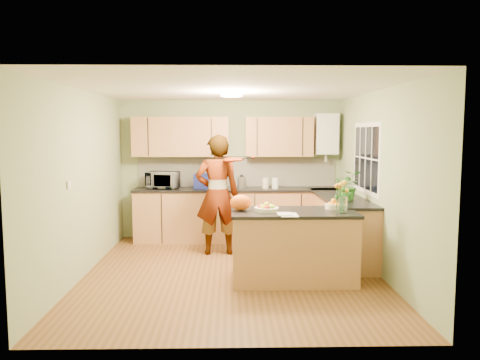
{
  "coord_description": "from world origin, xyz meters",
  "views": [
    {
      "loc": [
        -0.02,
        -6.28,
        1.94
      ],
      "look_at": [
        0.12,
        0.5,
        1.24
      ],
      "focal_mm": 35.0,
      "sensor_mm": 36.0,
      "label": 1
    }
  ],
  "objects": [
    {
      "name": "light_switch",
      "position": [
        -1.99,
        -0.6,
        1.3
      ],
      "size": [
        0.02,
        0.09,
        0.09
      ],
      "primitive_type": "cube",
      "color": "white",
      "rests_on": "wall_left"
    },
    {
      "name": "boiler",
      "position": [
        1.7,
        2.09,
        1.9
      ],
      "size": [
        0.4,
        0.3,
        0.86
      ],
      "color": "white",
      "rests_on": "wall_back"
    },
    {
      "name": "floor",
      "position": [
        0.0,
        0.0,
        0.0
      ],
      "size": [
        4.5,
        4.5,
        0.0
      ],
      "primitive_type": "plane",
      "color": "brown",
      "rests_on": "ground"
    },
    {
      "name": "orange_bowl",
      "position": [
        1.35,
        -0.19,
        0.98
      ],
      "size": [
        0.22,
        0.22,
        0.13
      ],
      "color": "beige",
      "rests_on": "peninsula_island"
    },
    {
      "name": "flower_vase",
      "position": [
        1.4,
        -0.52,
        1.22
      ],
      "size": [
        0.25,
        0.25,
        0.45
      ],
      "rotation": [
        0.0,
        0.0,
        0.13
      ],
      "color": "silver",
      "rests_on": "peninsula_island"
    },
    {
      "name": "right_counter",
      "position": [
        1.7,
        0.85,
        0.47
      ],
      "size": [
        0.62,
        2.24,
        0.94
      ],
      "color": "#A97243",
      "rests_on": "floor"
    },
    {
      "name": "ceiling_lamp",
      "position": [
        0.0,
        0.3,
        2.46
      ],
      "size": [
        0.3,
        0.3,
        0.07
      ],
      "color": "#FFEABF",
      "rests_on": "ceiling"
    },
    {
      "name": "papers",
      "position": [
        0.7,
        -0.64,
        0.93
      ],
      "size": [
        0.21,
        0.29,
        0.01
      ],
      "primitive_type": "cube",
      "color": "silver",
      "rests_on": "peninsula_island"
    },
    {
      "name": "jar_cream",
      "position": [
        0.61,
        1.95,
        1.03
      ],
      "size": [
        0.12,
        0.12,
        0.18
      ],
      "primitive_type": "cylinder",
      "rotation": [
        0.0,
        0.0,
        -0.0
      ],
      "color": "beige",
      "rests_on": "back_counter"
    },
    {
      "name": "splashback",
      "position": [
        0.1,
        2.23,
        1.2
      ],
      "size": [
        3.6,
        0.02,
        0.52
      ],
      "primitive_type": "cube",
      "color": "white",
      "rests_on": "back_counter"
    },
    {
      "name": "wall_left",
      "position": [
        -2.0,
        0.0,
        1.25
      ],
      "size": [
        0.02,
        4.5,
        2.5
      ],
      "primitive_type": "cube",
      "color": "#91A676",
      "rests_on": "floor"
    },
    {
      "name": "kettle",
      "position": [
        0.18,
        1.98,
        1.05
      ],
      "size": [
        0.15,
        0.15,
        0.28
      ],
      "rotation": [
        0.0,
        0.0,
        0.41
      ],
      "color": "#B8B8BD",
      "rests_on": "back_counter"
    },
    {
      "name": "fruit_dish",
      "position": [
        0.45,
        -0.34,
        0.97
      ],
      "size": [
        0.32,
        0.32,
        0.11
      ],
      "color": "beige",
      "rests_on": "peninsula_island"
    },
    {
      "name": "window_right",
      "position": [
        1.99,
        0.6,
        1.55
      ],
      "size": [
        0.01,
        1.3,
        1.05
      ],
      "color": "white",
      "rests_on": "wall_right"
    },
    {
      "name": "wall_front",
      "position": [
        0.0,
        -2.25,
        1.25
      ],
      "size": [
        4.0,
        0.02,
        2.5
      ],
      "primitive_type": "cube",
      "color": "#91A676",
      "rests_on": "floor"
    },
    {
      "name": "peninsula_island",
      "position": [
        0.8,
        -0.34,
        0.46
      ],
      "size": [
        1.61,
        0.82,
        0.92
      ],
      "color": "#A97243",
      "rests_on": "floor"
    },
    {
      "name": "wall_right",
      "position": [
        2.0,
        0.0,
        1.25
      ],
      "size": [
        0.02,
        4.5,
        2.5
      ],
      "primitive_type": "cube",
      "color": "#91A676",
      "rests_on": "floor"
    },
    {
      "name": "jar_white",
      "position": [
        0.78,
        1.92,
        1.03
      ],
      "size": [
        0.13,
        0.13,
        0.19
      ],
      "primitive_type": "cylinder",
      "rotation": [
        0.0,
        0.0,
        -0.05
      ],
      "color": "white",
      "rests_on": "back_counter"
    },
    {
      "name": "ceiling",
      "position": [
        0.0,
        0.0,
        2.5
      ],
      "size": [
        4.0,
        4.5,
        0.02
      ],
      "primitive_type": "cube",
      "color": "white",
      "rests_on": "wall_back"
    },
    {
      "name": "microwave",
      "position": [
        -1.22,
        1.96,
        1.09
      ],
      "size": [
        0.6,
        0.47,
        0.3
      ],
      "primitive_type": "imported",
      "rotation": [
        0.0,
        0.0,
        -0.22
      ],
      "color": "white",
      "rests_on": "back_counter"
    },
    {
      "name": "violinist",
      "position": [
        -0.23,
        1.03,
        0.95
      ],
      "size": [
        0.73,
        0.51,
        1.89
      ],
      "primitive_type": "imported",
      "rotation": [
        0.0,
        0.0,
        3.23
      ],
      "color": "#E3AD8B",
      "rests_on": "floor"
    },
    {
      "name": "violin",
      "position": [
        -0.03,
        0.81,
        1.51
      ],
      "size": [
        0.61,
        0.53,
        0.15
      ],
      "primitive_type": null,
      "rotation": [
        0.17,
        0.0,
        -0.61
      ],
      "color": "#570E05",
      "rests_on": "violinist"
    },
    {
      "name": "orange_bag",
      "position": [
        0.11,
        -0.29,
        1.02
      ],
      "size": [
        0.27,
        0.23,
        0.21
      ],
      "primitive_type": "ellipsoid",
      "rotation": [
        0.0,
        0.0,
        -0.0
      ],
      "color": "#FF6215",
      "rests_on": "peninsula_island"
    },
    {
      "name": "back_counter",
      "position": [
        0.1,
        1.95,
        0.47
      ],
      "size": [
        3.64,
        0.62,
        0.94
      ],
      "color": "#A97243",
      "rests_on": "floor"
    },
    {
      "name": "blue_box",
      "position": [
        -0.49,
        1.96,
        1.07
      ],
      "size": [
        0.35,
        0.27,
        0.26
      ],
      "primitive_type": "cube",
      "rotation": [
        0.0,
        0.0,
        -0.11
      ],
      "color": "navy",
      "rests_on": "back_counter"
    },
    {
      "name": "upper_cabinets",
      "position": [
        -0.18,
        2.08,
        1.85
      ],
      "size": [
        3.2,
        0.34,
        0.7
      ],
      "color": "#A97243",
      "rests_on": "wall_back"
    },
    {
      "name": "wall_back",
      "position": [
        0.0,
        2.25,
        1.25
      ],
      "size": [
        4.0,
        0.02,
        2.5
      ],
      "primitive_type": "cube",
      "color": "#91A676",
      "rests_on": "floor"
    },
    {
      "name": "potted_plant",
      "position": [
        1.7,
        0.43,
        1.16
      ],
      "size": [
        0.48,
        0.44,
        0.44
      ],
      "primitive_type": "imported",
      "rotation": [
        0.0,
        0.0,
        -0.29
      ],
      "color": "#286A23",
      "rests_on": "right_counter"
    }
  ]
}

